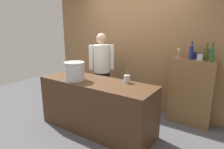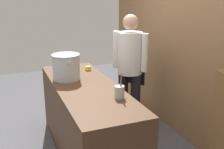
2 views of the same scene
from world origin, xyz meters
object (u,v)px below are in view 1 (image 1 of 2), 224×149
spice_tin_navy (195,55)px  chef (102,66)px  stockpot_large (75,71)px  wine_bottle_cobalt (191,53)px  butter_jar (78,72)px  wine_bottle_green (212,55)px  wine_bottle_olive (206,54)px  wine_glass_tall (179,51)px  utensil_crock (127,79)px  spice_tin_silver (200,57)px

spice_tin_navy → chef: bearing=-163.6°
stockpot_large → wine_bottle_cobalt: (1.59, 1.30, 0.29)m
stockpot_large → butter_jar: stockpot_large is taller
wine_bottle_green → wine_bottle_olive: bearing=127.1°
butter_jar → wine_glass_tall: 1.96m
wine_glass_tall → wine_bottle_olive: bearing=3.3°
utensil_crock → chef: bearing=149.0°
stockpot_large → butter_jar: size_ratio=5.20×
butter_jar → wine_glass_tall: wine_glass_tall is taller
butter_jar → wine_bottle_olive: size_ratio=0.28×
utensil_crock → butter_jar: (-1.11, 0.01, -0.04)m
stockpot_large → spice_tin_silver: 2.17m
wine_bottle_olive → wine_glass_tall: bearing=-176.7°
stockpot_large → wine_bottle_green: 2.31m
wine_bottle_olive → spice_tin_navy: (-0.19, 0.05, -0.05)m
chef → utensil_crock: chef is taller
stockpot_large → spice_tin_navy: (1.63, 1.44, 0.23)m
stockpot_large → wine_glass_tall: bearing=45.3°
chef → wine_glass_tall: chef is taller
wine_glass_tall → spice_tin_navy: (0.27, 0.08, -0.07)m
utensil_crock → spice_tin_silver: 1.33m
wine_bottle_green → spice_tin_silver: wine_bottle_green is taller
wine_bottle_cobalt → stockpot_large: bearing=-140.7°
wine_bottle_cobalt → spice_tin_silver: wine_bottle_cobalt is taller
chef → stockpot_large: size_ratio=4.07×
spice_tin_navy → utensil_crock: bearing=-126.5°
stockpot_large → wine_bottle_cobalt: wine_bottle_cobalt is taller
utensil_crock → spice_tin_navy: bearing=53.5°
stockpot_large → spice_tin_silver: (1.75, 1.27, 0.23)m
wine_bottle_green → wine_glass_tall: bearing=168.8°
wine_bottle_olive → spice_tin_navy: 0.20m
stockpot_large → wine_glass_tall: wine_glass_tall is taller
butter_jar → wine_bottle_olive: 2.38m
utensil_crock → wine_bottle_olive: wine_bottle_olive is taller
chef → utensil_crock: (0.95, -0.57, 0.00)m
chef → wine_glass_tall: (1.47, 0.44, 0.39)m
utensil_crock → spice_tin_silver: bearing=44.6°
butter_jar → wine_bottle_green: bearing=21.8°
wine_bottle_cobalt → spice_tin_navy: wine_bottle_cobalt is taller
wine_bottle_olive → wine_glass_tall: (-0.47, -0.03, 0.02)m
wine_glass_tall → spice_tin_silver: (0.39, -0.10, -0.07)m
wine_bottle_olive → wine_glass_tall: 0.47m
stockpot_large → wine_bottle_olive: size_ratio=1.44×
chef → wine_glass_tall: size_ratio=9.44×
stockpot_large → butter_jar: bearing=127.9°
wine_bottle_cobalt → wine_glass_tall: bearing=164.3°
utensil_crock → wine_bottle_olive: (0.99, 1.03, 0.37)m
butter_jar → wine_bottle_cobalt: 2.14m
wine_bottle_green → wine_glass_tall: wine_bottle_green is taller
wine_bottle_olive → wine_bottle_cobalt: (-0.23, -0.09, 0.02)m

